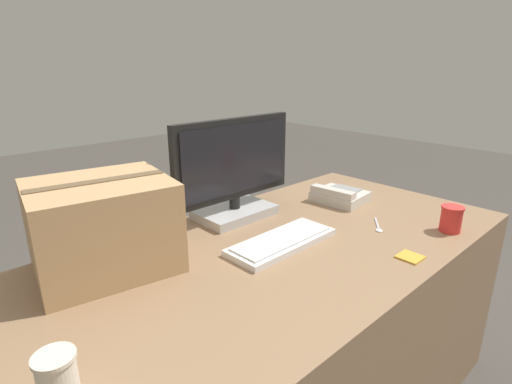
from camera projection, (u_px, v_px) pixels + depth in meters
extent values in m
cube|color=#8C6B4C|center=(280.00, 335.00, 1.50)|extent=(1.80, 0.90, 0.75)
cube|color=#B7B7B7|center=(235.00, 212.00, 1.63)|extent=(0.31, 0.20, 0.04)
cylinder|color=black|center=(235.00, 203.00, 1.62)|extent=(0.04, 0.04, 0.05)
cube|color=black|center=(234.00, 159.00, 1.56)|extent=(0.56, 0.03, 0.32)
cube|color=black|center=(237.00, 160.00, 1.55)|extent=(0.51, 0.01, 0.27)
cube|color=silver|center=(281.00, 242.00, 1.38)|extent=(0.41, 0.17, 0.02)
cube|color=silver|center=(281.00, 239.00, 1.37)|extent=(0.38, 0.13, 0.01)
cube|color=beige|center=(340.00, 196.00, 1.81)|extent=(0.21, 0.23, 0.05)
cube|color=beige|center=(333.00, 192.00, 1.75)|extent=(0.06, 0.21, 0.03)
cube|color=gray|center=(344.00, 189.00, 1.83)|extent=(0.12, 0.14, 0.01)
cylinder|color=beige|center=(58.00, 381.00, 0.73)|extent=(0.07, 0.07, 0.10)
cylinder|color=beige|center=(54.00, 358.00, 0.71)|extent=(0.08, 0.08, 0.01)
cylinder|color=red|center=(451.00, 220.00, 1.48)|extent=(0.07, 0.07, 0.09)
cylinder|color=red|center=(453.00, 207.00, 1.47)|extent=(0.08, 0.08, 0.01)
cube|color=silver|center=(377.00, 223.00, 1.56)|extent=(0.09, 0.07, 0.00)
ellipsoid|color=silver|center=(379.00, 230.00, 1.50)|extent=(0.04, 0.04, 0.00)
cube|color=tan|center=(103.00, 226.00, 1.19)|extent=(0.44, 0.40, 0.28)
cube|color=brown|center=(97.00, 181.00, 1.15)|extent=(0.39, 0.10, 0.00)
cube|color=gold|center=(410.00, 257.00, 1.29)|extent=(0.07, 0.07, 0.01)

